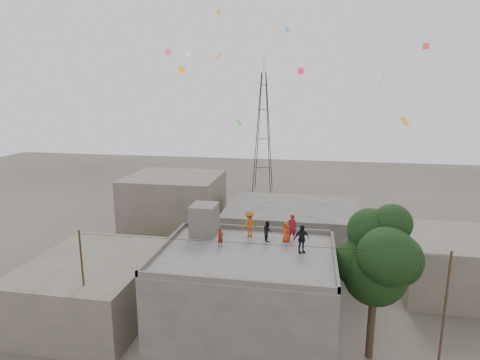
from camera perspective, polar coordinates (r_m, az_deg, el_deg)
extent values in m
plane|color=#3F3A33|center=(26.32, 0.91, -22.70)|extent=(140.00, 140.00, 0.00)
cube|color=#4E4B49|center=(24.72, 0.94, -17.00)|extent=(10.00, 8.00, 6.00)
cube|color=#5D5A57|center=(23.37, 0.96, -10.47)|extent=(10.00, 8.00, 0.10)
cube|color=#4E4B49|center=(26.93, 2.32, -6.87)|extent=(10.00, 0.15, 0.30)
cube|color=#4E4B49|center=(19.78, -0.93, -14.28)|extent=(10.00, 0.15, 0.30)
cube|color=#4E4B49|center=(23.09, 13.33, -10.58)|extent=(0.15, 8.00, 0.30)
cube|color=#4E4B49|center=(24.51, -10.62, -9.07)|extent=(0.15, 8.00, 0.30)
cube|color=#4E4B49|center=(26.04, -5.09, -5.62)|extent=(1.60, 1.80, 2.00)
cube|color=#5D5649|center=(30.36, -20.02, -14.03)|extent=(8.00, 10.00, 4.00)
cube|color=#4E4B49|center=(37.48, 7.48, -7.42)|extent=(12.00, 9.00, 5.00)
cube|color=#5D5649|center=(41.28, -9.24, -4.14)|extent=(9.00, 8.00, 7.00)
cube|color=#5D5649|center=(35.44, 27.22, -10.45)|extent=(7.00, 8.00, 4.40)
cylinder|color=black|center=(25.69, 18.14, -19.02)|extent=(0.44, 0.44, 4.00)
cylinder|color=black|center=(25.02, 18.71, -15.75)|extent=(0.64, 0.91, 2.14)
sphere|color=black|center=(24.21, 18.65, -12.51)|extent=(3.60, 3.60, 3.60)
sphere|color=black|center=(24.36, 21.29, -10.50)|extent=(3.00, 3.00, 3.00)
sphere|color=black|center=(24.38, 16.42, -11.15)|extent=(2.80, 2.80, 2.80)
sphere|color=black|center=(23.01, 20.18, -10.17)|extent=(3.20, 3.20, 3.20)
sphere|color=black|center=(24.19, 18.01, -6.87)|extent=(2.60, 2.60, 2.60)
sphere|color=black|center=(23.91, 20.82, -5.79)|extent=(2.20, 2.20, 2.20)
cylinder|color=black|center=(26.24, -21.28, -14.33)|extent=(0.12, 0.12, 7.40)
cylinder|color=black|center=(24.31, 26.99, -17.11)|extent=(0.12, 0.12, 7.40)
cylinder|color=black|center=(21.73, 1.75, -9.02)|extent=(20.00, 0.52, 0.02)
cylinder|color=black|center=(61.29, 2.41, 6.63)|extent=(1.27, 1.27, 18.01)
cylinder|color=black|center=(61.08, 4.00, 6.59)|extent=(1.27, 1.27, 18.01)
cylinder|color=black|center=(62.76, 4.18, 6.74)|extent=(1.27, 1.27, 18.01)
cylinder|color=black|center=(62.96, 2.63, 6.78)|extent=(1.27, 1.27, 18.01)
cube|color=black|center=(62.78, 3.24, 1.78)|extent=(2.36, 0.08, 0.08)
cube|color=black|center=(62.78, 3.24, 1.78)|extent=(0.08, 2.36, 0.08)
cube|color=black|center=(62.11, 3.30, 5.86)|extent=(1.81, 0.08, 0.08)
cube|color=black|center=(62.11, 3.30, 5.86)|extent=(0.08, 1.81, 0.08)
cube|color=black|center=(61.77, 3.35, 10.01)|extent=(1.26, 0.08, 0.08)
cube|color=black|center=(61.77, 3.35, 10.01)|extent=(0.08, 1.26, 0.08)
cube|color=black|center=(61.72, 3.39, 13.35)|extent=(0.82, 0.08, 0.08)
cube|color=black|center=(61.72, 3.39, 13.35)|extent=(0.08, 0.82, 0.08)
cylinder|color=black|center=(61.84, 3.42, 15.95)|extent=(0.08, 0.08, 2.00)
imported|color=maroon|center=(25.36, 7.39, -6.62)|extent=(0.65, 0.48, 1.63)
imported|color=red|center=(24.99, 6.54, -7.35)|extent=(0.72, 0.63, 1.24)
imported|color=black|center=(25.01, 3.93, -7.24)|extent=(0.71, 0.77, 1.28)
imported|color=black|center=(23.38, 8.75, -8.28)|extent=(1.05, 0.83, 1.66)
imported|color=#9E4E12|center=(25.57, 1.35, -6.27)|extent=(1.23, 1.21, 1.70)
imported|color=#641F0F|center=(24.07, -2.80, -8.16)|extent=(0.46, 0.51, 1.17)
plane|color=orange|center=(30.99, -8.28, 15.26)|extent=(0.52, 0.29, 0.47)
plane|color=#FA274E|center=(30.96, 8.63, 15.06)|extent=(0.47, 0.18, 0.46)
plane|color=yellow|center=(36.12, -3.07, 22.70)|extent=(0.43, 0.50, 0.32)
plane|color=blue|center=(23.92, 19.58, 13.53)|extent=(0.17, 0.54, 0.51)
plane|color=white|center=(35.11, -7.49, 17.31)|extent=(0.44, 0.16, 0.42)
plane|color=green|center=(23.46, -0.07, 8.09)|extent=(0.45, 0.50, 0.36)
plane|color=#EA3F37|center=(32.85, 24.95, 16.88)|extent=(0.44, 0.19, 0.40)
plane|color=orange|center=(27.04, -2.99, 17.16)|extent=(0.50, 0.53, 0.39)
plane|color=#4A92DF|center=(38.84, 6.79, 20.51)|extent=(0.40, 0.20, 0.40)
plane|color=#FF5099|center=(28.56, -10.15, 17.48)|extent=(0.37, 0.35, 0.39)
plane|color=gold|center=(21.70, 22.35, 7.70)|extent=(0.49, 0.63, 0.43)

